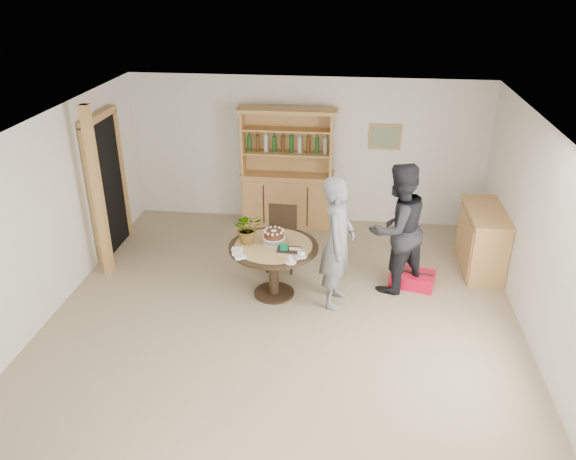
# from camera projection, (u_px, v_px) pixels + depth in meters

# --- Properties ---
(ground) EXTENTS (7.00, 7.00, 0.00)m
(ground) POSITION_uv_depth(u_px,v_px,m) (280.00, 334.00, 6.94)
(ground) COLOR tan
(ground) RESTS_ON ground
(room_shell) EXTENTS (6.04, 7.04, 2.52)m
(room_shell) POSITION_uv_depth(u_px,v_px,m) (279.00, 204.00, 6.20)
(room_shell) COLOR white
(room_shell) RESTS_ON ground
(doorway) EXTENTS (0.13, 1.10, 2.18)m
(doorway) POSITION_uv_depth(u_px,v_px,m) (107.00, 183.00, 8.57)
(doorway) COLOR black
(doorway) RESTS_ON ground
(pine_post) EXTENTS (0.12, 0.12, 2.50)m
(pine_post) POSITION_uv_depth(u_px,v_px,m) (98.00, 194.00, 7.77)
(pine_post) COLOR tan
(pine_post) RESTS_ON ground
(hutch) EXTENTS (1.62, 0.54, 2.04)m
(hutch) POSITION_uv_depth(u_px,v_px,m) (287.00, 187.00, 9.58)
(hutch) COLOR #DDAB5D
(hutch) RESTS_ON ground
(sideboard) EXTENTS (0.54, 1.26, 0.94)m
(sideboard) POSITION_uv_depth(u_px,v_px,m) (482.00, 240.00, 8.23)
(sideboard) COLOR #DDAB5D
(sideboard) RESTS_ON ground
(dining_table) EXTENTS (1.20, 1.20, 0.76)m
(dining_table) POSITION_uv_depth(u_px,v_px,m) (274.00, 255.00, 7.52)
(dining_table) COLOR black
(dining_table) RESTS_ON ground
(dining_chair) EXTENTS (0.43, 0.43, 0.95)m
(dining_chair) POSITION_uv_depth(u_px,v_px,m) (282.00, 233.00, 8.29)
(dining_chair) COLOR black
(dining_chair) RESTS_ON ground
(birthday_cake) EXTENTS (0.30, 0.30, 0.20)m
(birthday_cake) POSITION_uv_depth(u_px,v_px,m) (274.00, 235.00, 7.44)
(birthday_cake) COLOR white
(birthday_cake) RESTS_ON dining_table
(flower_vase) EXTENTS (0.47, 0.44, 0.42)m
(flower_vase) POSITION_uv_depth(u_px,v_px,m) (248.00, 228.00, 7.44)
(flower_vase) COLOR #3F7233
(flower_vase) RESTS_ON dining_table
(gift_tray) EXTENTS (0.30, 0.20, 0.08)m
(gift_tray) POSITION_uv_depth(u_px,v_px,m) (288.00, 248.00, 7.30)
(gift_tray) COLOR black
(gift_tray) RESTS_ON dining_table
(coffee_cup_a) EXTENTS (0.15, 0.15, 0.09)m
(coffee_cup_a) POSITION_uv_depth(u_px,v_px,m) (301.00, 254.00, 7.14)
(coffee_cup_a) COLOR silver
(coffee_cup_a) RESTS_ON dining_table
(coffee_cup_b) EXTENTS (0.15, 0.15, 0.08)m
(coffee_cup_b) POSITION_uv_depth(u_px,v_px,m) (290.00, 260.00, 7.00)
(coffee_cup_b) COLOR silver
(coffee_cup_b) RESTS_ON dining_table
(napkins) EXTENTS (0.24, 0.33, 0.03)m
(napkins) POSITION_uv_depth(u_px,v_px,m) (238.00, 253.00, 7.21)
(napkins) COLOR white
(napkins) RESTS_ON dining_table
(teen_boy) EXTENTS (0.52, 0.71, 1.80)m
(teen_boy) POSITION_uv_depth(u_px,v_px,m) (338.00, 242.00, 7.21)
(teen_boy) COLOR slate
(teen_boy) RESTS_ON ground
(adult_person) EXTENTS (1.13, 1.10, 1.84)m
(adult_person) POSITION_uv_depth(u_px,v_px,m) (397.00, 228.00, 7.54)
(adult_person) COLOR black
(adult_person) RESTS_ON ground
(red_suitcase) EXTENTS (0.68, 0.53, 0.21)m
(red_suitcase) POSITION_uv_depth(u_px,v_px,m) (412.00, 279.00, 7.95)
(red_suitcase) COLOR red
(red_suitcase) RESTS_ON ground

